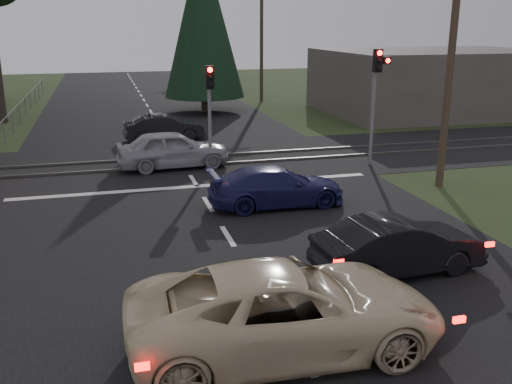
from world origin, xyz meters
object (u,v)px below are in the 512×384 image
object	(u,v)px
traffic_signal_center	(210,99)
silver_car	(173,149)
dark_car_far	(164,128)
utility_pole_mid	(262,36)
cream_coupe	(286,309)
blue_sedan	(276,187)
utility_pole_far	(202,31)
dark_hatchback	(398,246)
utility_pole_near	(452,52)
traffic_signal_right	(377,85)

from	to	relation	value
traffic_signal_center	silver_car	world-z (taller)	traffic_signal_center
dark_car_far	utility_pole_mid	bearing A→B (deg)	-37.37
cream_coupe	blue_sedan	distance (m)	8.43
silver_car	dark_car_far	world-z (taller)	silver_car
utility_pole_far	traffic_signal_center	bearing A→B (deg)	-99.60
utility_pole_mid	cream_coupe	world-z (taller)	utility_pole_mid
cream_coupe	dark_hatchback	xyz separation A→B (m)	(3.55, 2.43, -0.12)
traffic_signal_center	blue_sedan	distance (m)	5.90
utility_pole_near	dark_hatchback	distance (m)	9.14
dark_car_far	dark_hatchback	bearing A→B (deg)	-172.13
silver_car	dark_car_far	xyz separation A→B (m)	(0.27, 5.72, -0.11)
traffic_signal_right	dark_car_far	distance (m)	11.07
utility_pole_mid	utility_pole_far	bearing A→B (deg)	90.00
utility_pole_far	blue_sedan	distance (m)	50.27
utility_pole_far	silver_car	xyz separation A→B (m)	(-8.97, -43.80, -3.96)
traffic_signal_center	traffic_signal_right	bearing A→B (deg)	-10.41
cream_coupe	silver_car	size ratio (longest dim) A/B	1.26
silver_car	cream_coupe	bearing A→B (deg)	177.89
blue_sedan	dark_car_far	bearing A→B (deg)	11.59
silver_car	dark_car_far	bearing A→B (deg)	-5.92
dark_hatchback	silver_car	world-z (taller)	silver_car
dark_car_far	cream_coupe	bearing A→B (deg)	176.26
utility_pole_far	dark_car_far	bearing A→B (deg)	-102.87
silver_car	blue_sedan	distance (m)	6.44
utility_pole_near	blue_sedan	xyz separation A→B (m)	(-6.39, -0.69, -4.09)
blue_sedan	utility_pole_near	bearing A→B (deg)	-83.51
traffic_signal_center	dark_car_far	distance (m)	6.71
utility_pole_mid	silver_car	bearing A→B (deg)	-115.51
cream_coupe	dark_car_far	xyz separation A→B (m)	(0.00, 19.72, -0.13)
dark_hatchback	dark_car_far	world-z (taller)	dark_hatchback
traffic_signal_right	cream_coupe	xyz separation A→B (m)	(-7.75, -12.27, -2.53)
cream_coupe	dark_car_far	size ratio (longest dim) A/B	1.43
utility_pole_near	dark_hatchback	bearing A→B (deg)	-128.96
utility_pole_far	dark_car_far	size ratio (longest dim) A/B	2.27
utility_pole_mid	dark_car_far	world-z (taller)	utility_pole_mid
utility_pole_mid	blue_sedan	bearing A→B (deg)	-104.50
traffic_signal_right	silver_car	size ratio (longest dim) A/B	1.05
traffic_signal_right	traffic_signal_center	xyz separation A→B (m)	(-6.55, 1.20, -0.51)
utility_pole_mid	traffic_signal_center	bearing A→B (deg)	-111.21
utility_pole_mid	dark_hatchback	size ratio (longest dim) A/B	2.22
utility_pole_far	cream_coupe	xyz separation A→B (m)	(-8.70, -57.80, -3.94)
blue_sedan	dark_car_far	size ratio (longest dim) A/B	1.11
traffic_signal_right	utility_pole_near	size ratio (longest dim) A/B	0.52
traffic_signal_center	silver_car	size ratio (longest dim) A/B	0.91
utility_pole_mid	dark_car_far	size ratio (longest dim) A/B	2.27
traffic_signal_right	utility_pole_near	world-z (taller)	utility_pole_near
cream_coupe	dark_hatchback	size ratio (longest dim) A/B	1.39
traffic_signal_center	utility_pole_mid	bearing A→B (deg)	68.79
utility_pole_far	dark_hatchback	size ratio (longest dim) A/B	2.22
cream_coupe	traffic_signal_center	bearing A→B (deg)	-3.27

